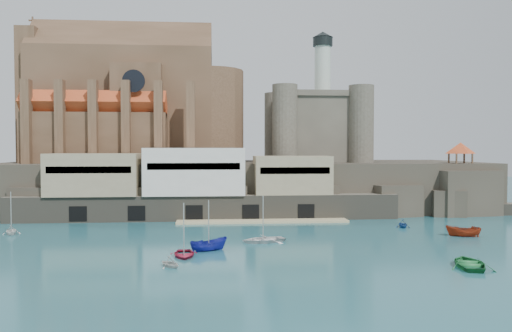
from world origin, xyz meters
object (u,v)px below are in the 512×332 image
object	(u,v)px
castle_keep	(316,124)
boat_0	(184,256)
pavilion	(461,149)
boat_2	(209,251)
church	(133,106)
boat_1	(170,267)

from	to	relation	value
castle_keep	boat_0	bearing A→B (deg)	-117.61
pavilion	boat_0	xyz separation A→B (m)	(-52.05, -34.87, -12.73)
boat_2	church	bearing A→B (deg)	-3.37
boat_1	boat_2	world-z (taller)	boat_2
pavilion	boat_0	size ratio (longest dim) A/B	1.24
boat_0	boat_1	distance (m)	5.52
boat_1	church	bearing A→B (deg)	60.38
castle_keep	pavilion	size ratio (longest dim) A/B	4.58
church	boat_0	bearing A→B (deg)	-74.49
boat_0	boat_2	size ratio (longest dim) A/B	1.03
boat_0	boat_1	bearing A→B (deg)	-107.02
boat_2	castle_keep	bearing A→B (deg)	-49.24
church	boat_1	bearing A→B (deg)	-77.06
church	castle_keep	xyz separation A→B (m)	(40.21, -0.78, -3.81)
pavilion	boat_1	distance (m)	67.95
boat_2	boat_0	bearing A→B (deg)	112.29
pavilion	boat_1	size ratio (longest dim) A/B	2.18
boat_1	boat_2	distance (m)	9.30
pavilion	boat_2	xyz separation A→B (m)	(-49.12, -31.92, -12.73)
pavilion	boat_2	bearing A→B (deg)	-146.98
pavilion	boat_0	distance (m)	63.93
castle_keep	church	bearing A→B (deg)	178.89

